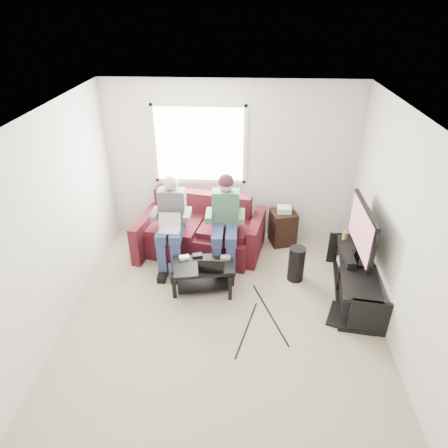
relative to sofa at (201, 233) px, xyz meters
The scene contains 26 objects.
floor 1.74m from the sofa, 74.88° to the right, with size 4.50×4.50×0.00m, color tan.
ceiling 2.84m from the sofa, 74.88° to the right, with size 4.50×4.50×0.00m, color white.
wall_back 1.22m from the sofa, 53.38° to the left, with size 4.50×4.50×0.00m, color silver.
wall_front 4.04m from the sofa, 83.48° to the right, with size 4.50×4.50×0.00m, color silver.
wall_left 2.47m from the sofa, 133.28° to the right, with size 4.50×4.50×0.00m, color silver.
wall_right 3.11m from the sofa, 34.01° to the right, with size 4.50×4.50×0.00m, color silver.
window 1.40m from the sofa, 95.33° to the left, with size 1.48×0.04×1.28m.
sofa is the anchor object (origin of this frame).
person_left 0.68m from the sofa, 139.05° to the right, with size 0.40×0.71×1.37m.
person_right 0.71m from the sofa, 39.27° to the right, with size 0.40×0.71×1.42m.
laptop_silver 0.78m from the sofa, 127.02° to the right, with size 0.32×0.22×0.24m, color silver, non-canonical shape.
coffee_table 0.98m from the sofa, 82.28° to the right, with size 0.91×0.66×0.41m.
laptop_black 1.10m from the sofa, 76.53° to the right, with size 0.34×0.24×0.24m, color black, non-canonical shape.
controller_a 0.87m from the sofa, 99.91° to the right, with size 0.14×0.09×0.04m, color silver.
controller_b 0.80m from the sofa, 87.72° to the right, with size 0.14×0.09×0.04m, color black.
controller_c 0.93m from the sofa, 62.24° to the right, with size 0.14×0.09×0.04m, color gray.
tv_stand 2.43m from the sofa, 24.08° to the right, with size 0.68×1.62×0.52m.
tv 2.47m from the sofa, 21.92° to the right, with size 0.12×1.10×0.81m.
soundbar 2.29m from the sofa, 23.02° to the right, with size 0.12×0.50×0.10m, color black.
drink_cup 2.21m from the sofa, ahead, with size 0.08×0.08×0.12m, color #A97D49.
console_white 2.62m from the sofa, 32.11° to the right, with size 0.30×0.22×0.06m, color silver.
console_grey 2.32m from the sofa, 17.31° to the right, with size 0.34×0.26×0.08m, color gray.
console_black 2.45m from the sofa, 25.15° to the right, with size 0.38×0.30×0.07m, color black.
subwoofer 1.60m from the sofa, 25.18° to the right, with size 0.23×0.23×0.53m, color black.
keyboard_floor 2.40m from the sofa, 36.76° to the right, with size 0.16×0.49×0.03m, color black.
end_table 1.36m from the sofa, 13.63° to the left, with size 0.39×0.39×0.67m.
Camera 1 is at (0.22, -3.79, 3.64)m, focal length 32.00 mm.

